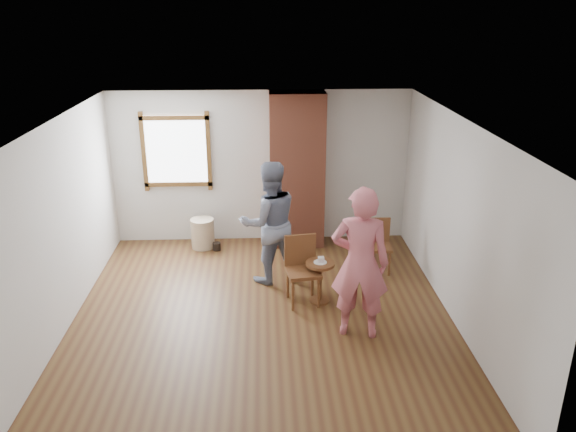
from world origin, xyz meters
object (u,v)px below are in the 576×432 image
at_px(dining_chair_right, 378,242).
at_px(person_pink, 360,263).
at_px(man, 270,223).
at_px(side_table, 320,275).
at_px(stoneware_crock, 203,233).
at_px(dining_chair_left, 302,266).

height_order(dining_chair_right, person_pink, person_pink).
bearing_deg(person_pink, man, -43.51).
height_order(dining_chair_right, side_table, dining_chair_right).
relative_size(stoneware_crock, dining_chair_left, 0.54).
relative_size(dining_chair_left, man, 0.51).
distance_m(side_table, man, 1.11).
height_order(dining_chair_right, man, man).
relative_size(dining_chair_right, side_table, 1.37).
relative_size(stoneware_crock, person_pink, 0.26).
height_order(man, person_pink, person_pink).
distance_m(stoneware_crock, dining_chair_left, 2.47).
xyz_separation_m(dining_chair_right, person_pink, (-0.60, -1.79, 0.51)).
distance_m(stoneware_crock, dining_chair_right, 2.97).
distance_m(man, person_pink, 1.86).
height_order(stoneware_crock, dining_chair_right, dining_chair_right).
relative_size(stoneware_crock, dining_chair_right, 0.62).
xyz_separation_m(side_table, man, (-0.68, 0.70, 0.52)).
height_order(side_table, person_pink, person_pink).
bearing_deg(dining_chair_left, dining_chair_right, 27.78).
distance_m(side_table, person_pink, 1.07).
xyz_separation_m(side_table, person_pink, (0.39, -0.82, 0.57)).
xyz_separation_m(dining_chair_left, side_table, (0.25, -0.05, -0.13)).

